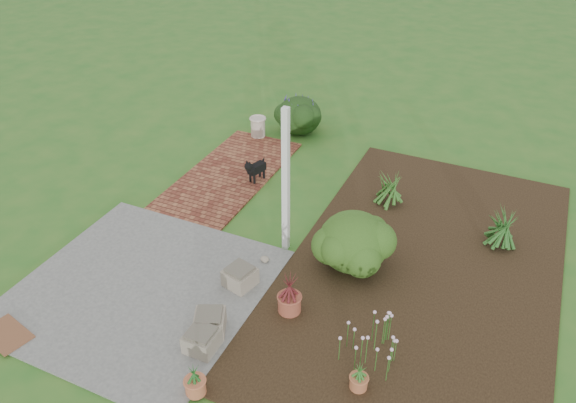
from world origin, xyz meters
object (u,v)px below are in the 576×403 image
at_px(black_dog, 255,168).
at_px(evergreen_shrub, 354,240).
at_px(cream_ceramic_urn, 258,127).
at_px(stone_trough_near, 210,323).

distance_m(black_dog, evergreen_shrub, 3.00).
bearing_deg(evergreen_shrub, cream_ceramic_urn, 135.35).
distance_m(cream_ceramic_urn, evergreen_shrub, 4.76).
xyz_separation_m(cream_ceramic_urn, evergreen_shrub, (3.38, -3.34, 0.24)).
bearing_deg(evergreen_shrub, stone_trough_near, -120.80).
bearing_deg(cream_ceramic_urn, stone_trough_near, -69.12).
xyz_separation_m(black_dog, cream_ceramic_urn, (-0.84, 1.75, -0.07)).
height_order(black_dog, evergreen_shrub, evergreen_shrub).
bearing_deg(evergreen_shrub, black_dog, 147.96).
bearing_deg(black_dog, stone_trough_near, -54.71).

